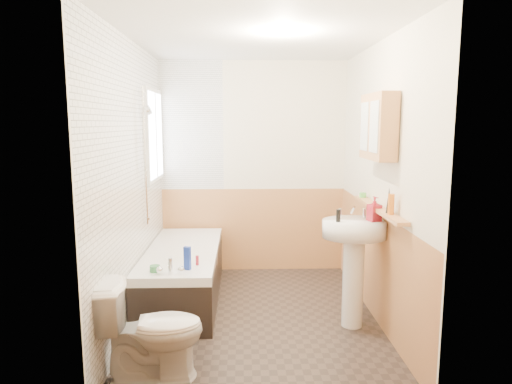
% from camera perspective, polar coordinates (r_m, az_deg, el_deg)
% --- Properties ---
extents(floor, '(2.80, 2.80, 0.00)m').
position_cam_1_polar(floor, '(4.40, 0.06, -15.29)').
color(floor, black).
rests_on(floor, ground).
extents(ceiling, '(2.80, 2.80, 0.00)m').
position_cam_1_polar(ceiling, '(4.08, 0.07, 18.74)').
color(ceiling, white).
rests_on(ceiling, ground).
extents(wall_back, '(2.20, 0.02, 2.50)m').
position_cam_1_polar(wall_back, '(5.46, -0.40, 3.02)').
color(wall_back, '#F3E8C9').
rests_on(wall_back, ground).
extents(wall_front, '(2.20, 0.02, 2.50)m').
position_cam_1_polar(wall_front, '(2.66, 1.01, -2.90)').
color(wall_front, '#F3E8C9').
rests_on(wall_front, ground).
extents(wall_left, '(0.02, 2.80, 2.50)m').
position_cam_1_polar(wall_left, '(4.17, -15.36, 0.98)').
color(wall_left, '#F3E8C9').
rests_on(wall_left, ground).
extents(wall_right, '(0.02, 2.80, 2.50)m').
position_cam_1_polar(wall_right, '(4.24, 15.25, 1.10)').
color(wall_right, '#F3E8C9').
rests_on(wall_right, ground).
extents(wainscot_right, '(0.01, 2.80, 1.00)m').
position_cam_1_polar(wainscot_right, '(4.39, 14.58, -8.65)').
color(wainscot_right, tan).
rests_on(wainscot_right, wall_right).
extents(wainscot_front, '(2.20, 0.01, 1.00)m').
position_cam_1_polar(wainscot_front, '(2.93, 0.94, -17.34)').
color(wainscot_front, tan).
rests_on(wainscot_front, wall_front).
extents(wainscot_back, '(2.20, 0.01, 1.00)m').
position_cam_1_polar(wainscot_back, '(5.56, -0.38, -4.72)').
color(wainscot_back, tan).
rests_on(wainscot_back, wall_back).
extents(tile_cladding_left, '(0.01, 2.80, 2.50)m').
position_cam_1_polar(tile_cladding_left, '(4.17, -15.07, 0.98)').
color(tile_cladding_left, white).
rests_on(tile_cladding_left, wall_left).
extents(tile_return_back, '(0.75, 0.01, 1.50)m').
position_cam_1_polar(tile_return_back, '(5.44, -8.14, 8.19)').
color(tile_return_back, white).
rests_on(tile_return_back, wall_back).
extents(window, '(0.03, 0.79, 0.99)m').
position_cam_1_polar(window, '(5.06, -12.49, 6.92)').
color(window, white).
rests_on(window, wall_left).
extents(bathtub, '(0.70, 1.77, 0.67)m').
position_cam_1_polar(bathtub, '(4.75, -9.08, -9.96)').
color(bathtub, black).
rests_on(bathtub, floor).
extents(shower_riser, '(0.11, 0.09, 1.31)m').
position_cam_1_polar(shower_riser, '(4.45, -13.63, 5.66)').
color(shower_riser, silver).
rests_on(shower_riser, wall_left).
extents(toilet, '(0.75, 0.47, 0.70)m').
position_cam_1_polar(toilet, '(3.40, -12.85, -16.51)').
color(toilet, white).
rests_on(toilet, floor).
extents(sink, '(0.56, 0.45, 1.07)m').
position_cam_1_polar(sink, '(4.08, 12.13, -7.24)').
color(sink, white).
rests_on(sink, floor).
extents(pine_shelf, '(0.10, 1.24, 0.03)m').
position_cam_1_polar(pine_shelf, '(4.05, 15.06, -2.03)').
color(pine_shelf, tan).
rests_on(pine_shelf, wall_right).
extents(medicine_cabinet, '(0.15, 0.61, 0.55)m').
position_cam_1_polar(medicine_cabinet, '(3.99, 14.98, 7.89)').
color(medicine_cabinet, tan).
rests_on(medicine_cabinet, wall_right).
extents(foam_can, '(0.06, 0.06, 0.16)m').
position_cam_1_polar(foam_can, '(3.73, 16.53, -1.47)').
color(foam_can, orange).
rests_on(foam_can, pine_shelf).
extents(green_bottle, '(0.05, 0.05, 0.21)m').
position_cam_1_polar(green_bottle, '(3.78, 16.27, -0.97)').
color(green_bottle, black).
rests_on(green_bottle, pine_shelf).
extents(black_jar, '(0.08, 0.08, 0.04)m').
position_cam_1_polar(black_jar, '(4.53, 13.21, -0.37)').
color(black_jar, '#59C647').
rests_on(black_jar, pine_shelf).
extents(soap_bottle, '(0.16, 0.23, 0.10)m').
position_cam_1_polar(soap_bottle, '(4.01, 14.55, -2.85)').
color(soap_bottle, maroon).
rests_on(soap_bottle, sink).
extents(clear_bottle, '(0.05, 0.05, 0.11)m').
position_cam_1_polar(clear_bottle, '(3.91, 10.25, -2.94)').
color(clear_bottle, black).
rests_on(clear_bottle, sink).
extents(blue_gel, '(0.06, 0.05, 0.20)m').
position_cam_1_polar(blue_gel, '(4.00, -8.58, -8.18)').
color(blue_gel, '#19339E').
rests_on(blue_gel, bathtub).
extents(cream_jar, '(0.10, 0.10, 0.05)m').
position_cam_1_polar(cream_jar, '(4.02, -12.53, -9.33)').
color(cream_jar, '#388447').
rests_on(cream_jar, bathtub).
extents(orange_bottle, '(0.03, 0.03, 0.09)m').
position_cam_1_polar(orange_bottle, '(4.13, -7.36, -8.48)').
color(orange_bottle, maroon).
rests_on(orange_bottle, bathtub).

